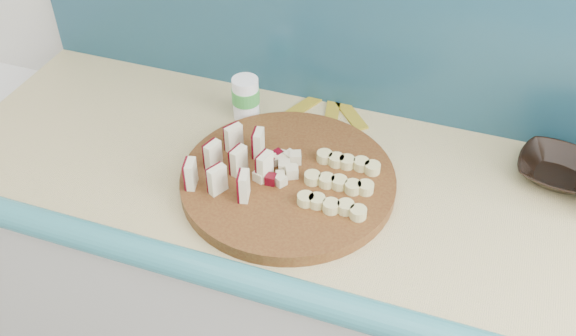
# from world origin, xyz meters

# --- Properties ---
(backsplash) EXTENTS (2.20, 0.02, 0.50)m
(backsplash) POSITION_xyz_m (0.10, 1.79, 1.16)
(backsplash) COLOR teal
(backsplash) RESTS_ON kitchen_counter
(cutting_board) EXTENTS (0.45, 0.45, 0.03)m
(cutting_board) POSITION_xyz_m (-0.24, 1.46, 0.92)
(cutting_board) COLOR #431F0E
(cutting_board) RESTS_ON kitchen_counter
(apple_wedges) EXTENTS (0.15, 0.17, 0.06)m
(apple_wedges) POSITION_xyz_m (-0.35, 1.43, 0.97)
(apple_wedges) COLOR #EFE9BF
(apple_wedges) RESTS_ON cutting_board
(apple_chunks) EXTENTS (0.07, 0.07, 0.02)m
(apple_chunks) POSITION_xyz_m (-0.27, 1.46, 0.95)
(apple_chunks) COLOR beige
(apple_chunks) RESTS_ON cutting_board
(banana_slices) EXTENTS (0.14, 0.17, 0.02)m
(banana_slices) POSITION_xyz_m (-0.13, 1.47, 0.95)
(banana_slices) COLOR #D4CB82
(banana_slices) RESTS_ON cutting_board
(brown_bowl) EXTENTS (0.19, 0.19, 0.04)m
(brown_bowl) POSITION_xyz_m (0.28, 1.67, 0.93)
(brown_bowl) COLOR black
(brown_bowl) RESTS_ON kitchen_counter
(canister) EXTENTS (0.06, 0.06, 0.10)m
(canister) POSITION_xyz_m (-0.41, 1.66, 0.96)
(canister) COLOR white
(canister) RESTS_ON kitchen_counter
(banana_peel) EXTENTS (0.20, 0.17, 0.01)m
(banana_peel) POSITION_xyz_m (-0.24, 1.76, 0.91)
(banana_peel) COLOR gold
(banana_peel) RESTS_ON kitchen_counter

